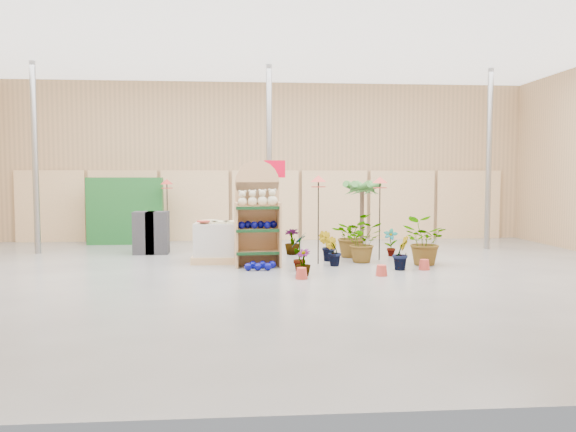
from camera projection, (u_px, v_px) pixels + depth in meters
name	position (u px, v px, depth m)	size (l,w,h in m)	color
room	(275.00, 157.00, 11.01)	(15.20, 12.10, 4.70)	slate
display_shelf	(257.00, 218.00, 11.46)	(0.95, 0.64, 2.16)	tan
teddy_bears	(259.00, 199.00, 11.33)	(0.80, 0.21, 0.34)	beige
gazing_balls_shelf	(258.00, 225.00, 11.34)	(0.79, 0.27, 0.15)	#050777
gazing_balls_floor	(260.00, 266.00, 11.00)	(0.63, 0.39, 0.15)	#050777
pallet_stack	(221.00, 242.00, 12.00)	(1.23, 1.04, 0.88)	tan
charcoal_planters	(151.00, 233.00, 13.22)	(0.80, 0.50, 1.00)	#242427
trellis_stock	(125.00, 211.00, 15.07)	(2.00, 0.30, 1.80)	#195822
offer_sign	(275.00, 187.00, 13.12)	(0.50, 0.08, 2.20)	gray
bird_table_front	(318.00, 182.00, 11.59)	(0.34, 0.34, 1.85)	black
bird_table_right	(380.00, 183.00, 12.17)	(0.34, 0.34, 1.82)	black
bird_table_back	(167.00, 184.00, 14.70)	(0.34, 0.34, 1.76)	black
palm	(362.00, 188.00, 13.25)	(0.70, 0.70, 1.83)	#4E392A
potted_plant_0	(299.00, 251.00, 10.84)	(0.40, 0.27, 0.76)	#36712E
potted_plant_1	(333.00, 251.00, 11.43)	(0.33, 0.27, 0.60)	#36712E
potted_plant_2	(363.00, 242.00, 11.93)	(0.78, 0.67, 0.86)	#36712E
potted_plant_4	(391.00, 242.00, 12.86)	(0.33, 0.23, 0.63)	#36712E
potted_plant_5	(327.00, 246.00, 12.12)	(0.36, 0.29, 0.65)	#36712E
potted_plant_6	(351.00, 235.00, 12.72)	(0.88, 0.77, 0.98)	#36712E
potted_plant_7	(303.00, 262.00, 10.29)	(0.28, 0.28, 0.50)	#36712E
potted_plant_9	(401.00, 253.00, 10.97)	(0.37, 0.30, 0.67)	#36712E
potted_plant_10	(422.00, 241.00, 11.55)	(0.89, 0.77, 0.99)	#36712E
potted_plant_11	(292.00, 241.00, 13.12)	(0.35, 0.35, 0.62)	#36712E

